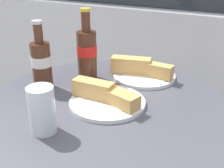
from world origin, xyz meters
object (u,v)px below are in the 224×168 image
lunch_plate_far (142,72)px  parked_car (141,23)px  cola_bottle_left (87,52)px  drinking_glass (42,112)px  cola_bottle_right (40,63)px  bistro_table (106,151)px  lunch_plate_near (106,99)px

lunch_plate_far → parked_car: size_ratio=0.06×
cola_bottle_left → drinking_glass: 0.35m
drinking_glass → cola_bottle_right: bearing=131.9°
bistro_table → parked_car: bearing=109.5°
cola_bottle_left → lunch_plate_near: (0.16, -0.14, -0.08)m
cola_bottle_right → parked_car: parked_car is taller
cola_bottle_left → cola_bottle_right: 0.17m
cola_bottle_left → parked_car: size_ratio=0.06×
cola_bottle_left → drinking_glass: bearing=-75.2°
bistro_table → drinking_glass: bearing=-108.2°
cola_bottle_right → drinking_glass: bearing=-48.1°
drinking_glass → parked_car: 1.91m
lunch_plate_near → lunch_plate_far: bearing=86.8°
parked_car → cola_bottle_right: bearing=-78.3°
drinking_glass → lunch_plate_near: size_ratio=0.53×
cola_bottle_left → lunch_plate_far: bearing=30.5°
lunch_plate_near → lunch_plate_far: 0.24m
bistro_table → cola_bottle_left: (-0.15, 0.14, 0.27)m
lunch_plate_far → parked_car: bearing=113.1°
drinking_glass → parked_car: (-0.51, 1.83, -0.18)m
bistro_table → cola_bottle_left: bearing=138.1°
drinking_glass → lunch_plate_near: bearing=71.0°
lunch_plate_far → drinking_glass: bearing=-100.5°
cola_bottle_left → lunch_plate_far: 0.21m
cola_bottle_right → parked_car: bearing=101.7°
cola_bottle_left → lunch_plate_near: 0.23m
cola_bottle_left → lunch_plate_far: size_ratio=1.06×
bistro_table → lunch_plate_far: 0.31m
cola_bottle_right → drinking_glass: cola_bottle_right is taller
bistro_table → cola_bottle_right: 0.36m
cola_bottle_right → drinking_glass: 0.26m
parked_car → lunch_plate_far: bearing=-66.9°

